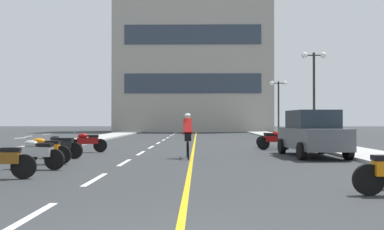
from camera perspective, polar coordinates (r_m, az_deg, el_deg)
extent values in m
plane|color=#2D3033|center=(25.14, -0.26, -3.96)|extent=(140.00, 140.00, 0.00)
cube|color=#A8A8A3|center=(29.16, -14.46, -3.37)|extent=(2.40, 72.00, 0.12)
cube|color=#A8A8A3|center=(28.92, 14.30, -3.39)|extent=(2.40, 72.00, 0.12)
cube|color=silver|center=(6.74, -21.41, -12.92)|extent=(0.14, 2.20, 0.01)
cube|color=silver|center=(10.50, -13.02, -8.52)|extent=(0.14, 2.20, 0.01)
cube|color=silver|center=(14.38, -9.17, -6.39)|extent=(0.14, 2.20, 0.01)
cube|color=silver|center=(18.32, -6.99, -5.17)|extent=(0.14, 2.20, 0.01)
cube|color=silver|center=(22.28, -5.58, -4.37)|extent=(0.14, 2.20, 0.01)
cube|color=silver|center=(26.25, -4.60, -3.81)|extent=(0.14, 2.20, 0.01)
cube|color=silver|center=(30.23, -3.88, -3.40)|extent=(0.14, 2.20, 0.01)
cube|color=silver|center=(34.22, -3.32, -3.08)|extent=(0.14, 2.20, 0.01)
cube|color=silver|center=(38.20, -2.89, -2.83)|extent=(0.14, 2.20, 0.01)
cube|color=silver|center=(42.19, -2.53, -2.63)|extent=(0.14, 2.20, 0.01)
cube|color=silver|center=(46.18, -2.24, -2.46)|extent=(0.14, 2.20, 0.01)
cube|color=silver|center=(50.18, -1.99, -2.32)|extent=(0.14, 2.20, 0.01)
cube|color=gold|center=(28.13, 0.37, -3.60)|extent=(0.12, 66.00, 0.01)
cube|color=#9E998E|center=(53.41, 0.14, 8.09)|extent=(19.14, 7.38, 19.17)
cube|color=#2D3847|center=(49.24, 0.09, 4.34)|extent=(16.08, 0.10, 2.30)
cube|color=#2D3847|center=(50.07, 0.08, 10.91)|extent=(16.08, 0.10, 2.30)
cylinder|color=black|center=(25.72, 16.27, 2.31)|extent=(0.14, 0.14, 5.29)
cylinder|color=black|center=(25.96, 16.25, 7.82)|extent=(1.10, 0.08, 0.08)
sphere|color=white|center=(25.82, 15.06, 7.86)|extent=(0.36, 0.36, 0.36)
sphere|color=white|center=(26.11, 17.42, 7.78)|extent=(0.36, 0.36, 0.36)
cylinder|color=black|center=(35.39, 11.69, 0.86)|extent=(0.14, 0.14, 4.52)
cylinder|color=black|center=(35.51, 11.68, 4.26)|extent=(1.10, 0.08, 0.08)
sphere|color=white|center=(35.41, 10.81, 4.28)|extent=(0.36, 0.36, 0.36)
sphere|color=white|center=(35.61, 12.55, 4.25)|extent=(0.36, 0.36, 0.36)
cylinder|color=black|center=(18.25, 12.12, -4.17)|extent=(0.25, 0.65, 0.64)
cylinder|color=black|center=(18.75, 17.18, -4.07)|extent=(0.25, 0.65, 0.64)
cylinder|color=black|center=(15.56, 14.67, -4.78)|extent=(0.25, 0.65, 0.64)
cylinder|color=black|center=(16.14, 20.48, -4.61)|extent=(0.25, 0.65, 0.64)
cube|color=#4C5156|center=(17.13, 16.04, -3.05)|extent=(1.92, 4.28, 0.80)
cube|color=#1E2833|center=(17.11, 16.03, -0.54)|extent=(1.67, 2.28, 0.70)
cylinder|color=black|center=(8.71, 22.88, -8.13)|extent=(0.60, 0.10, 0.60)
cube|color=black|center=(8.78, 24.69, -5.30)|extent=(0.44, 0.24, 0.10)
cylinder|color=black|center=(11.06, -21.92, -6.53)|extent=(0.61, 0.19, 0.60)
cube|color=brown|center=(11.19, -24.66, -5.32)|extent=(0.93, 0.42, 0.28)
cube|color=black|center=(11.10, -23.41, -4.33)|extent=(0.47, 0.31, 0.10)
cylinder|color=black|center=(13.28, -22.38, -5.54)|extent=(0.61, 0.20, 0.60)
cylinder|color=black|center=(12.72, -18.19, -5.77)|extent=(0.61, 0.20, 0.60)
cube|color=#B2B2B7|center=(12.98, -20.33, -4.69)|extent=(0.93, 0.43, 0.28)
ellipsoid|color=#B2B2B7|center=(13.07, -21.08, -3.69)|extent=(0.47, 0.31, 0.22)
cube|color=black|center=(12.84, -19.37, -3.84)|extent=(0.47, 0.31, 0.10)
cylinder|color=silver|center=(13.24, -22.37, -2.95)|extent=(0.13, 0.60, 0.03)
cylinder|color=black|center=(14.62, -21.40, -5.09)|extent=(0.60, 0.10, 0.60)
cylinder|color=black|center=(14.24, -17.29, -5.23)|extent=(0.60, 0.10, 0.60)
cube|color=orange|center=(14.41, -19.37, -4.29)|extent=(0.90, 0.28, 0.28)
ellipsoid|color=orange|center=(14.47, -20.11, -3.40)|extent=(0.44, 0.24, 0.22)
cube|color=black|center=(14.31, -18.42, -3.52)|extent=(0.44, 0.24, 0.10)
cylinder|color=silver|center=(14.59, -21.39, -2.74)|extent=(0.03, 0.60, 0.03)
cylinder|color=black|center=(16.66, -19.16, -4.56)|extent=(0.61, 0.17, 0.60)
cylinder|color=black|center=(16.20, -15.67, -4.68)|extent=(0.61, 0.17, 0.60)
cube|color=black|center=(16.41, -17.44, -3.85)|extent=(0.93, 0.38, 0.28)
ellipsoid|color=black|center=(16.48, -18.06, -3.07)|extent=(0.46, 0.29, 0.22)
cube|color=black|center=(16.30, -16.63, -3.17)|extent=(0.46, 0.29, 0.10)
cylinder|color=silver|center=(16.63, -19.15, -2.49)|extent=(0.10, 0.60, 0.03)
cylinder|color=black|center=(19.05, -15.67, -4.08)|extent=(0.60, 0.29, 0.60)
cylinder|color=black|center=(19.13, -12.37, -4.07)|extent=(0.60, 0.29, 0.60)
cube|color=maroon|center=(19.07, -14.02, -3.42)|extent=(0.94, 0.56, 0.28)
ellipsoid|color=maroon|center=(19.05, -14.62, -2.76)|extent=(0.49, 0.37, 0.22)
cube|color=black|center=(19.08, -13.27, -2.82)|extent=(0.49, 0.37, 0.10)
cylinder|color=silver|center=(19.02, -15.67, -2.27)|extent=(0.22, 0.58, 0.03)
cylinder|color=black|center=(20.84, 12.59, -3.79)|extent=(0.61, 0.18, 0.60)
cylinder|color=black|center=(20.49, 9.69, -3.85)|extent=(0.61, 0.18, 0.60)
cube|color=maroon|center=(20.65, 11.15, -3.21)|extent=(0.93, 0.40, 0.28)
ellipsoid|color=maroon|center=(20.70, 11.67, -2.60)|extent=(0.47, 0.30, 0.22)
cube|color=black|center=(20.56, 10.48, -2.67)|extent=(0.47, 0.30, 0.10)
cylinder|color=silver|center=(20.82, 12.58, -2.14)|extent=(0.11, 0.60, 0.03)
cylinder|color=black|center=(22.17, 12.35, -3.61)|extent=(0.61, 0.17, 0.60)
cylinder|color=black|center=(22.10, 9.50, -3.62)|extent=(0.61, 0.17, 0.60)
cube|color=maroon|center=(22.12, 10.93, -3.05)|extent=(0.93, 0.38, 0.28)
ellipsoid|color=maroon|center=(22.12, 11.44, -2.47)|extent=(0.46, 0.29, 0.22)
cube|color=black|center=(22.10, 10.28, -2.53)|extent=(0.46, 0.29, 0.10)
cylinder|color=silver|center=(22.15, 12.34, -2.06)|extent=(0.10, 0.60, 0.03)
torus|color=black|center=(16.33, -0.65, -4.53)|extent=(0.08, 0.72, 0.72)
torus|color=black|center=(15.28, -0.52, -4.80)|extent=(0.08, 0.72, 0.72)
cylinder|color=red|center=(15.76, -0.58, -3.58)|extent=(0.10, 0.95, 0.04)
cube|color=black|center=(15.60, -0.57, -2.80)|extent=(0.11, 0.21, 0.06)
cylinder|color=red|center=(16.20, -0.64, -2.62)|extent=(0.42, 0.05, 0.03)
cube|color=black|center=(15.65, -0.57, -3.05)|extent=(0.26, 0.37, 0.28)
cube|color=red|center=(15.79, -0.59, -1.58)|extent=(0.35, 0.47, 0.61)
sphere|color=beige|center=(15.92, -0.61, -0.31)|extent=(0.20, 0.20, 0.20)
ellipsoid|color=white|center=(15.92, -0.61, -0.06)|extent=(0.24, 0.26, 0.16)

